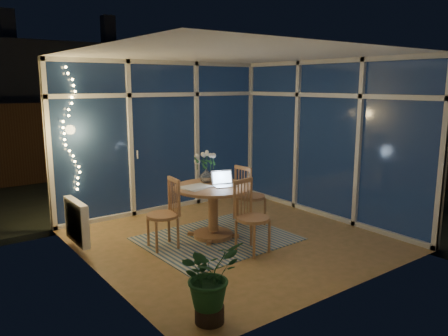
# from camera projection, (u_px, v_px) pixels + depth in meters

# --- Properties ---
(floor) EXTENTS (4.00, 4.00, 0.00)m
(floor) POSITION_uv_depth(u_px,v_px,m) (233.00, 239.00, 6.32)
(floor) COLOR olive
(floor) RESTS_ON ground
(ceiling) EXTENTS (4.00, 4.00, 0.00)m
(ceiling) POSITION_uv_depth(u_px,v_px,m) (233.00, 54.00, 5.83)
(ceiling) COLOR white
(ceiling) RESTS_ON wall_back
(wall_back) EXTENTS (4.00, 0.04, 2.60)m
(wall_back) POSITION_uv_depth(u_px,v_px,m) (163.00, 137.00, 7.66)
(wall_back) COLOR silver
(wall_back) RESTS_ON floor
(wall_front) EXTENTS (4.00, 0.04, 2.60)m
(wall_front) POSITION_uv_depth(u_px,v_px,m) (351.00, 174.00, 4.50)
(wall_front) COLOR silver
(wall_front) RESTS_ON floor
(wall_left) EXTENTS (0.04, 4.00, 2.60)m
(wall_left) POSITION_uv_depth(u_px,v_px,m) (92.00, 166.00, 4.91)
(wall_left) COLOR silver
(wall_left) RESTS_ON floor
(wall_right) EXTENTS (0.04, 4.00, 2.60)m
(wall_right) POSITION_uv_depth(u_px,v_px,m) (328.00, 140.00, 7.24)
(wall_right) COLOR silver
(wall_right) RESTS_ON floor
(window_wall_back) EXTENTS (4.00, 0.10, 2.60)m
(window_wall_back) POSITION_uv_depth(u_px,v_px,m) (165.00, 137.00, 7.62)
(window_wall_back) COLOR silver
(window_wall_back) RESTS_ON floor
(window_wall_right) EXTENTS (0.10, 4.00, 2.60)m
(window_wall_right) POSITION_uv_depth(u_px,v_px,m) (327.00, 140.00, 7.22)
(window_wall_right) COLOR silver
(window_wall_right) RESTS_ON floor
(radiator) EXTENTS (0.10, 0.70, 0.58)m
(radiator) POSITION_uv_depth(u_px,v_px,m) (77.00, 222.00, 5.83)
(radiator) COLOR white
(radiator) RESTS_ON wall_left
(fairy_lights) EXTENTS (0.24, 0.10, 1.85)m
(fairy_lights) POSITION_uv_depth(u_px,v_px,m) (70.00, 130.00, 6.55)
(fairy_lights) COLOR #FFCA66
(fairy_lights) RESTS_ON window_wall_back
(garden_patio) EXTENTS (12.00, 6.00, 0.10)m
(garden_patio) POSITION_uv_depth(u_px,v_px,m) (123.00, 179.00, 10.57)
(garden_patio) COLOR black
(garden_patio) RESTS_ON ground
(garden_fence) EXTENTS (11.00, 0.08, 1.80)m
(garden_fence) POSITION_uv_depth(u_px,v_px,m) (94.00, 139.00, 10.49)
(garden_fence) COLOR #3C2416
(garden_fence) RESTS_ON ground
(neighbour_roof) EXTENTS (7.00, 3.00, 2.20)m
(neighbour_roof) POSITION_uv_depth(u_px,v_px,m) (64.00, 84.00, 12.79)
(neighbour_roof) COLOR #30333A
(neighbour_roof) RESTS_ON ground
(garden_shrubs) EXTENTS (0.90, 0.90, 0.90)m
(garden_shrubs) POSITION_uv_depth(u_px,v_px,m) (93.00, 176.00, 8.46)
(garden_shrubs) COLOR black
(garden_shrubs) RESTS_ON ground
(rug) EXTENTS (2.10, 1.70, 0.01)m
(rug) POSITION_uv_depth(u_px,v_px,m) (217.00, 239.00, 6.32)
(rug) COLOR beige
(rug) RESTS_ON floor
(dining_table) EXTENTS (1.16, 1.16, 0.77)m
(dining_table) POSITION_uv_depth(u_px,v_px,m) (213.00, 212.00, 6.32)
(dining_table) COLOR #9A6F45
(dining_table) RESTS_ON floor
(chair_left) EXTENTS (0.50, 0.50, 0.98)m
(chair_left) POSITION_uv_depth(u_px,v_px,m) (162.00, 214.00, 5.88)
(chair_left) COLOR #9A6F45
(chair_left) RESTS_ON floor
(chair_right) EXTENTS (0.49, 0.49, 0.99)m
(chair_right) POSITION_uv_depth(u_px,v_px,m) (251.00, 195.00, 6.83)
(chair_right) COLOR #9A6F45
(chair_right) RESTS_ON floor
(chair_front) EXTENTS (0.53, 0.53, 0.99)m
(chair_front) POSITION_uv_depth(u_px,v_px,m) (253.00, 217.00, 5.73)
(chair_front) COLOR #9A6F45
(chair_front) RESTS_ON floor
(laptop) EXTENTS (0.38, 0.35, 0.23)m
(laptop) POSITION_uv_depth(u_px,v_px,m) (225.00, 178.00, 6.22)
(laptop) COLOR silver
(laptop) RESTS_ON dining_table
(flower_vase) EXTENTS (0.21, 0.21, 0.21)m
(flower_vase) POSITION_uv_depth(u_px,v_px,m) (206.00, 175.00, 6.47)
(flower_vase) COLOR silver
(flower_vase) RESTS_ON dining_table
(bowl) EXTENTS (0.16, 0.16, 0.04)m
(bowl) POSITION_uv_depth(u_px,v_px,m) (225.00, 180.00, 6.55)
(bowl) COLOR white
(bowl) RESTS_ON dining_table
(newspapers) EXTENTS (0.49, 0.43, 0.01)m
(newspapers) POSITION_uv_depth(u_px,v_px,m) (198.00, 187.00, 6.19)
(newspapers) COLOR beige
(newspapers) RESTS_ON dining_table
(phone) EXTENTS (0.12, 0.10, 0.01)m
(phone) POSITION_uv_depth(u_px,v_px,m) (220.00, 187.00, 6.15)
(phone) COLOR black
(phone) RESTS_ON dining_table
(potted_plant) EXTENTS (0.59, 0.52, 0.76)m
(potted_plant) POSITION_uv_depth(u_px,v_px,m) (209.00, 284.00, 4.05)
(potted_plant) COLOR #194723
(potted_plant) RESTS_ON floor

